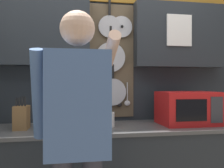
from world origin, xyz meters
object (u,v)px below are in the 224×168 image
(microwave, at_px, (187,108))
(utensil_crock, at_px, (108,118))
(knife_block, at_px, (22,117))
(person, at_px, (77,126))

(microwave, height_order, utensil_crock, utensil_crock)
(knife_block, height_order, utensil_crock, utensil_crock)
(utensil_crock, bearing_deg, person, -114.53)
(microwave, distance_m, person, 1.22)
(utensil_crock, distance_m, person, 0.70)
(knife_block, distance_m, person, 0.77)
(microwave, bearing_deg, knife_block, 179.97)
(microwave, distance_m, knife_block, 1.47)
(microwave, relative_size, utensil_crock, 1.47)
(microwave, xyz_separation_m, knife_block, (-1.47, 0.00, -0.05))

